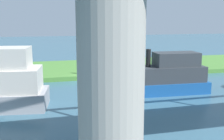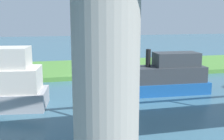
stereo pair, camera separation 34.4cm
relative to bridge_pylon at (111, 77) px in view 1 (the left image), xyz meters
name	(u,v)px [view 1 (the left image)]	position (x,y,z in m)	size (l,w,h in m)	color
ground_plane	(91,80)	(-2.55, -19.20, -4.49)	(160.00, 160.00, 0.00)	#386075
grassy_bank	(83,68)	(-2.55, -25.20, -4.24)	(80.00, 12.00, 0.50)	#4C8438
bridge_pylon	(111,77)	(0.00, 0.00, 0.00)	(2.69, 2.69, 8.99)	#9E998E
person_on_bank	(79,68)	(-1.37, -20.52, -3.29)	(0.48, 0.48, 1.39)	#2D334C
mooring_post	(38,72)	(3.19, -20.28, -3.51)	(0.20, 0.20, 0.97)	brown
houseboat_blue	(167,77)	(-8.44, -12.26, -2.98)	(8.14, 3.08, 4.09)	#195199
skiff_small	(147,78)	(-8.09, -16.29, -3.90)	(5.02, 1.89, 1.66)	red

